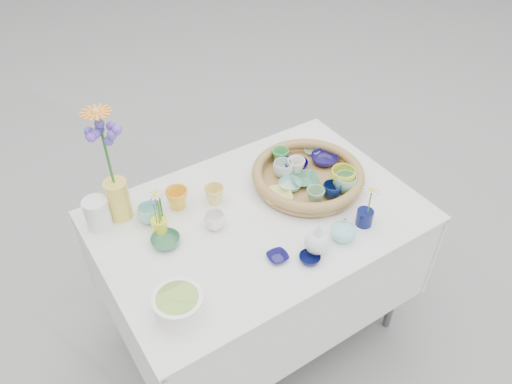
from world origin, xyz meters
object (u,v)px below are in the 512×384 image
wicker_tray (308,176)px  tall_vase_yellow (118,199)px  display_table (258,326)px  bud_vase_seafoam (343,229)px

wicker_tray → tall_vase_yellow: size_ratio=2.78×
display_table → bud_vase_seafoam: size_ratio=12.62×
wicker_tray → bud_vase_seafoam: bearing=-104.7°
bud_vase_seafoam → tall_vase_yellow: size_ratio=0.59×
wicker_tray → bud_vase_seafoam: bud_vase_seafoam is taller
display_table → wicker_tray: (0.28, 0.05, 0.80)m
wicker_tray → tall_vase_yellow: (-0.74, 0.24, 0.05)m
tall_vase_yellow → display_table: bearing=-32.6°
bud_vase_seafoam → wicker_tray: bearing=75.3°
bud_vase_seafoam → tall_vase_yellow: (-0.65, 0.57, 0.04)m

